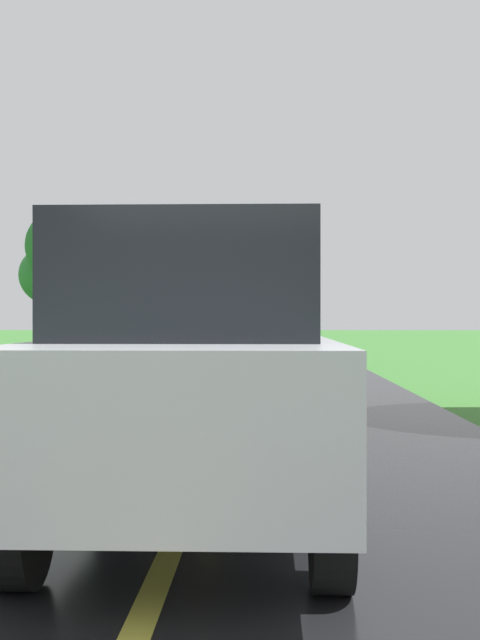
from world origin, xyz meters
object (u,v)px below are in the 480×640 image
banana_truck_far (253,317)px  roadside_tree_far_left (54,275)px  banana_truck_near (225,316)px  following_car (196,373)px  roadside_tree_near_left (72,247)px

banana_truck_far → roadside_tree_far_left: roadside_tree_far_left is taller
roadside_tree_far_left → banana_truck_far: bearing=-42.5°
banana_truck_near → roadside_tree_far_left: (-8.50, 22.30, 1.82)m
roadside_tree_far_left → following_car: bearing=-73.5°
following_car → banana_truck_near: bearing=91.4°
roadside_tree_near_left → roadside_tree_far_left: 2.27m
banana_truck_far → roadside_tree_far_left: bearing=137.5°
roadside_tree_near_left → banana_truck_near: bearing=-70.5°
banana_truck_near → roadside_tree_near_left: roadside_tree_near_left is taller
banana_truck_near → roadside_tree_far_left: 23.94m
banana_truck_near → following_car: 6.93m
banana_truck_near → banana_truck_far: bearing=89.3°
banana_truck_near → roadside_tree_far_left: bearing=110.9°
banana_truck_near → banana_truck_far: (0.16, 14.37, 0.01)m
roadside_tree_far_left → roadside_tree_near_left: bearing=-54.4°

